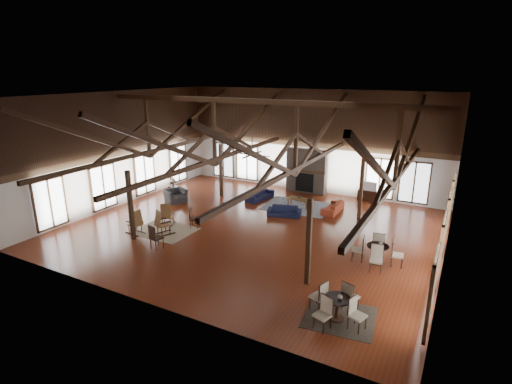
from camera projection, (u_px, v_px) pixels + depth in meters
The scene contains 31 objects.
floor at pixel (253, 228), 18.43m from camera, with size 16.00×16.00×0.00m, color maroon.
ceiling at pixel (253, 95), 16.69m from camera, with size 16.00×14.00×0.02m, color black.
wall_back at pixel (310, 141), 23.46m from camera, with size 16.00×0.02×6.00m, color silver.
wall_front at pixel (139, 213), 11.65m from camera, with size 16.00×0.02×6.00m, color silver.
wall_left at pixel (121, 149), 21.17m from camera, with size 0.02×14.00×6.00m, color silver.
wall_right at pixel (454, 190), 13.95m from camera, with size 0.02×14.00×6.00m, color silver.
roof_truss at pixel (253, 142), 17.26m from camera, with size 15.60×14.07×3.14m.
post_grid at pixel (253, 197), 17.99m from camera, with size 8.16×7.16×3.05m.
fireplace at pixel (307, 171), 23.68m from camera, with size 2.50×0.69×2.60m.
ceiling_fan at pixel (252, 154), 16.28m from camera, with size 1.60×1.60×0.75m.
sofa_navy_front at pixel (284, 211), 19.97m from camera, with size 1.68×0.66×0.49m, color #131735.
sofa_navy_left at pixel (260, 195), 22.56m from camera, with size 0.73×1.87×0.54m, color black.
sofa_orange at pixel (333, 207), 20.52m from camera, with size 0.70×1.78×0.52m, color maroon.
coffee_table at pixel (299, 199), 21.23m from camera, with size 1.33×0.79×0.48m.
vase at pixel (300, 196), 21.20m from camera, with size 0.20×0.20×0.21m, color #B2B2B2.
armchair at pixel (175, 196), 22.07m from camera, with size 0.96×1.10×0.71m, color #2A2A2C.
side_table_lamp at pixel (174, 189), 22.95m from camera, with size 0.47×0.47×1.20m.
rocking_chair_a at pixel (167, 215), 18.58m from camera, with size 0.75×0.98×1.12m.
rocking_chair_b at pixel (161, 223), 17.56m from camera, with size 0.80×1.02×1.16m.
rocking_chair_c at pixel (136, 223), 17.69m from camera, with size 0.89×0.54×1.10m.
side_chair_a at pixel (193, 216), 18.38m from camera, with size 0.52×0.52×0.96m.
side_chair_b at pixel (154, 236), 16.09m from camera, with size 0.53×0.53×1.05m.
cafe_table_near at pixel (337, 304), 11.60m from camera, with size 1.86×1.86×0.95m.
cafe_table_far at pixel (377, 251), 14.99m from camera, with size 1.93×1.93×0.99m.
cup_near at pixel (340, 297), 11.48m from camera, with size 0.13×0.13×0.10m, color #B2B2B2.
cup_far at pixel (381, 244), 14.95m from camera, with size 0.12×0.12×0.10m, color #B2B2B2.
tv_console at pixel (369, 195), 22.37m from camera, with size 1.17×0.44×0.58m, color black.
television at pixel (369, 186), 22.21m from camera, with size 0.91×0.12×0.52m, color #B2B2B2.
rug_tan at pixel (165, 231), 18.17m from camera, with size 2.62×2.06×0.01m, color tan.
rug_navy at pixel (297, 206), 21.42m from camera, with size 3.42×2.57×0.01m, color #171F42.
rug_dark at pixel (340, 317), 11.79m from camera, with size 2.02×1.83×0.01m, color black.
Camera 1 is at (8.20, -15.06, 6.98)m, focal length 28.00 mm.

